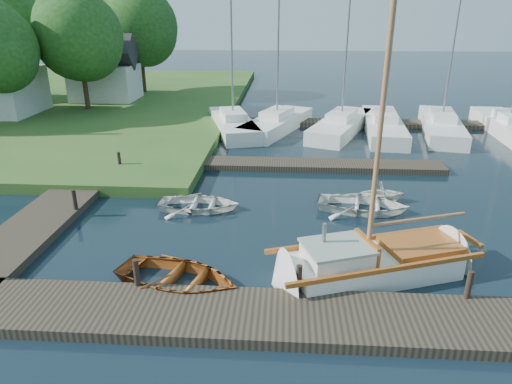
# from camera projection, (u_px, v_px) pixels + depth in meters

# --- Properties ---
(ground) EXTENTS (160.00, 160.00, 0.00)m
(ground) POSITION_uv_depth(u_px,v_px,m) (256.00, 221.00, 17.35)
(ground) COLOR black
(ground) RESTS_ON ground
(near_dock) EXTENTS (18.00, 2.20, 0.30)m
(near_dock) POSITION_uv_depth(u_px,v_px,m) (241.00, 316.00, 11.74)
(near_dock) COLOR black
(near_dock) RESTS_ON ground
(left_dock) EXTENTS (2.20, 18.00, 0.30)m
(left_dock) POSITION_uv_depth(u_px,v_px,m) (74.00, 193.00, 19.64)
(left_dock) COLOR black
(left_dock) RESTS_ON ground
(far_dock) EXTENTS (14.00, 1.60, 0.30)m
(far_dock) POSITION_uv_depth(u_px,v_px,m) (304.00, 165.00, 23.20)
(far_dock) COLOR black
(far_dock) RESTS_ON ground
(pontoon) EXTENTS (30.00, 1.60, 0.30)m
(pontoon) POSITION_uv_depth(u_px,v_px,m) (415.00, 124.00, 31.52)
(pontoon) COLOR black
(pontoon) RESTS_ON ground
(mooring_post_1) EXTENTS (0.16, 0.16, 0.80)m
(mooring_post_1) POSITION_uv_depth(u_px,v_px,m) (136.00, 273.00, 12.64)
(mooring_post_1) COLOR black
(mooring_post_1) RESTS_ON near_dock
(mooring_post_2) EXTENTS (0.16, 0.16, 0.80)m
(mooring_post_2) POSITION_uv_depth(u_px,v_px,m) (299.00, 278.00, 12.37)
(mooring_post_2) COLOR black
(mooring_post_2) RESTS_ON near_dock
(mooring_post_3) EXTENTS (0.16, 0.16, 0.80)m
(mooring_post_3) POSITION_uv_depth(u_px,v_px,m) (469.00, 285.00, 12.09)
(mooring_post_3) COLOR black
(mooring_post_3) RESTS_ON near_dock
(mooring_post_4) EXTENTS (0.16, 0.16, 0.80)m
(mooring_post_4) POSITION_uv_depth(u_px,v_px,m) (75.00, 200.00, 17.52)
(mooring_post_4) COLOR black
(mooring_post_4) RESTS_ON left_dock
(mooring_post_5) EXTENTS (0.16, 0.16, 0.80)m
(mooring_post_5) POSITION_uv_depth(u_px,v_px,m) (119.00, 160.00, 22.16)
(mooring_post_5) COLOR black
(mooring_post_5) RESTS_ON left_dock
(sailboat) EXTENTS (7.39, 4.23, 9.83)m
(sailboat) POSITION_uv_depth(u_px,v_px,m) (377.00, 264.00, 13.76)
(sailboat) COLOR white
(sailboat) RESTS_ON ground
(dinghy) EXTENTS (4.34, 3.63, 0.77)m
(dinghy) POSITION_uv_depth(u_px,v_px,m) (177.00, 274.00, 13.17)
(dinghy) COLOR #81490C
(dinghy) RESTS_ON ground
(tender_a) EXTENTS (3.27, 2.36, 0.67)m
(tender_a) POSITION_uv_depth(u_px,v_px,m) (199.00, 202.00, 18.27)
(tender_a) COLOR white
(tender_a) RESTS_ON ground
(tender_c) EXTENTS (3.95, 3.12, 0.74)m
(tender_c) POSITION_uv_depth(u_px,v_px,m) (363.00, 202.00, 18.12)
(tender_c) COLOR white
(tender_c) RESTS_ON ground
(tender_d) EXTENTS (1.84, 1.59, 0.97)m
(tender_d) POSITION_uv_depth(u_px,v_px,m) (383.00, 191.00, 18.98)
(tender_d) COLOR white
(tender_d) RESTS_ON ground
(marina_boat_0) EXTENTS (4.32, 8.26, 10.67)m
(marina_boat_0) POSITION_uv_depth(u_px,v_px,m) (233.00, 123.00, 30.05)
(marina_boat_0) COLOR white
(marina_boat_0) RESTS_ON ground
(marina_boat_1) EXTENTS (5.02, 8.16, 10.37)m
(marina_boat_1) POSITION_uv_depth(u_px,v_px,m) (277.00, 122.00, 30.36)
(marina_boat_1) COLOR white
(marina_boat_1) RESTS_ON ground
(marina_boat_2) EXTENTS (5.16, 8.72, 12.52)m
(marina_boat_2) POSITION_uv_depth(u_px,v_px,m) (341.00, 124.00, 29.83)
(marina_boat_2) COLOR white
(marina_boat_2) RESTS_ON ground
(marina_boat_3) EXTENTS (3.04, 9.36, 13.10)m
(marina_boat_3) POSITION_uv_depth(u_px,v_px,m) (383.00, 124.00, 29.71)
(marina_boat_3) COLOR white
(marina_boat_3) RESTS_ON ground
(marina_boat_4) EXTENTS (3.91, 9.42, 10.23)m
(marina_boat_4) POSITION_uv_depth(u_px,v_px,m) (441.00, 124.00, 29.72)
(marina_boat_4) COLOR white
(marina_boat_4) RESTS_ON ground
(marina_boat_5) EXTENTS (2.81, 9.20, 12.32)m
(marina_boat_5) POSITION_uv_depth(u_px,v_px,m) (509.00, 125.00, 29.40)
(marina_boat_5) COLOR white
(marina_boat_5) RESTS_ON ground
(house_c) EXTENTS (5.25, 4.00, 5.28)m
(house_c) POSITION_uv_depth(u_px,v_px,m) (105.00, 74.00, 37.64)
(house_c) COLOR white
(house_c) RESTS_ON shore
(tree_3) EXTENTS (6.41, 6.38, 8.74)m
(tree_3) POSITION_uv_depth(u_px,v_px,m) (79.00, 35.00, 32.79)
(tree_3) COLOR #332114
(tree_3) RESTS_ON shore
(tree_4) EXTENTS (7.01, 7.01, 9.66)m
(tree_4) POSITION_uv_depth(u_px,v_px,m) (2.00, 25.00, 36.77)
(tree_4) COLOR #332114
(tree_4) RESTS_ON shore
(tree_7) EXTENTS (6.83, 6.83, 9.38)m
(tree_7) POSITION_uv_depth(u_px,v_px,m) (139.00, 26.00, 39.93)
(tree_7) COLOR #332114
(tree_7) RESTS_ON shore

